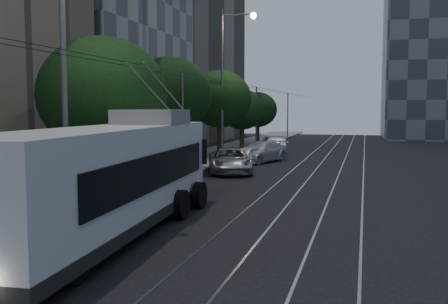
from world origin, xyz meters
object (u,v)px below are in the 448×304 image
at_px(trolleybus, 112,178).
at_px(streetlamp_far, 228,71).
at_px(pickup_silver, 230,161).
at_px(car_white_d, 272,142).
at_px(car_white_c, 278,145).
at_px(streetlamp_near, 74,32).
at_px(car_white_a, 247,155).
at_px(car_white_b, 261,152).

relative_size(trolleybus, streetlamp_far, 1.18).
bearing_deg(pickup_silver, car_white_d, 73.95).
xyz_separation_m(pickup_silver, car_white_c, (0.45, 15.16, -0.11)).
height_order(car_white_c, car_white_d, car_white_c).
bearing_deg(streetlamp_near, car_white_a, 85.92).
bearing_deg(car_white_a, trolleybus, -69.75).
bearing_deg(streetlamp_near, car_white_d, 89.22).
bearing_deg(car_white_a, pickup_silver, -70.41).
bearing_deg(car_white_c, streetlamp_near, -103.90).
relative_size(trolleybus, car_white_a, 3.54).
height_order(pickup_silver, car_white_d, pickup_silver).
height_order(car_white_a, car_white_c, car_white_c).
bearing_deg(car_white_a, car_white_d, 112.53).
bearing_deg(car_white_d, car_white_c, -95.04).
bearing_deg(car_white_a, car_white_b, 85.97).
height_order(trolleybus, car_white_a, trolleybus).
distance_m(trolleybus, streetlamp_far, 22.90).
xyz_separation_m(trolleybus, car_white_c, (0.05, 30.89, -1.19)).
distance_m(trolleybus, car_white_d, 35.79).
xyz_separation_m(trolleybus, car_white_d, (-1.38, 35.74, -1.21)).
relative_size(car_white_b, car_white_d, 1.44).
relative_size(trolleybus, car_white_c, 3.41).
distance_m(trolleybus, car_white_c, 30.92).
distance_m(streetlamp_near, streetlamp_far, 21.29).
distance_m(car_white_a, car_white_c, 10.27).
bearing_deg(pickup_silver, trolleybus, -107.41).
xyz_separation_m(trolleybus, streetlamp_far, (-2.34, 22.24, 4.92)).
xyz_separation_m(pickup_silver, car_white_b, (0.62, 6.48, 0.00)).
height_order(trolleybus, car_white_d, trolleybus).
bearing_deg(car_white_d, streetlamp_far, -115.57).
height_order(trolleybus, streetlamp_near, streetlamp_near).
distance_m(pickup_silver, car_white_b, 6.51).
height_order(car_white_b, car_white_d, car_white_b).
bearing_deg(trolleybus, car_white_b, 85.45).
distance_m(car_white_a, car_white_b, 1.72).
bearing_deg(car_white_b, car_white_d, 118.47).
bearing_deg(trolleybus, car_white_d, 88.23).
bearing_deg(streetlamp_far, pickup_silver, -73.35).
bearing_deg(car_white_d, trolleybus, -109.27).
distance_m(trolleybus, pickup_silver, 15.77).
bearing_deg(pickup_silver, car_white_a, 71.73).
height_order(pickup_silver, car_white_c, pickup_silver).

